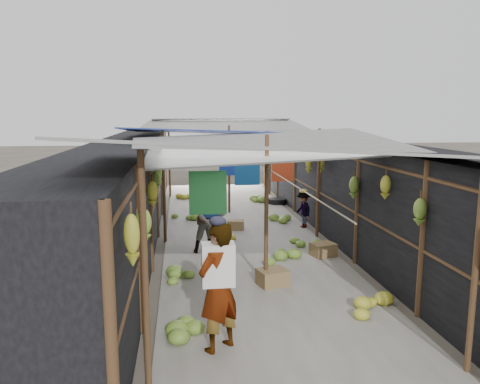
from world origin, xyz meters
name	(u,v)px	position (x,y,z in m)	size (l,w,h in m)	color
ground	(315,384)	(0.00, 0.00, 0.00)	(80.00, 80.00, 0.00)	#6B6356
aisle_slab	(240,234)	(0.00, 6.50, 0.01)	(3.60, 16.00, 0.02)	#9E998E
stall_left	(126,191)	(-2.70, 6.50, 1.15)	(1.40, 15.00, 2.30)	black
stall_right	(347,186)	(2.70, 6.50, 1.15)	(1.40, 15.00, 2.30)	black
crate_near	(273,278)	(0.11, 2.97, 0.15)	(0.49, 0.39, 0.29)	olive
crate_mid	(323,250)	(1.48, 4.49, 0.14)	(0.47, 0.38, 0.28)	olive
crate_back	(236,225)	(-0.06, 6.93, 0.13)	(0.41, 0.33, 0.26)	olive
black_basin	(277,201)	(1.70, 10.20, 0.09)	(0.60, 0.60, 0.18)	black
vendor_elderly	(218,288)	(-0.99, 0.88, 0.83)	(0.60, 0.40, 1.66)	silver
shopper_blue	(209,218)	(-0.84, 5.12, 0.75)	(0.73, 0.57, 1.49)	#1F4C9E
vendor_seated	(303,210)	(1.70, 6.92, 0.48)	(0.62, 0.36, 0.97)	#524C47
market_canopy	(239,135)	(0.02, 6.83, 2.41)	(5.62, 15.20, 2.77)	brown
hanging_bananas	(238,168)	(-0.07, 6.38, 1.67)	(3.95, 14.31, 0.81)	#A9A82B
floor_bananas	(243,241)	(-0.07, 5.35, 0.16)	(3.61, 10.52, 0.36)	olive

